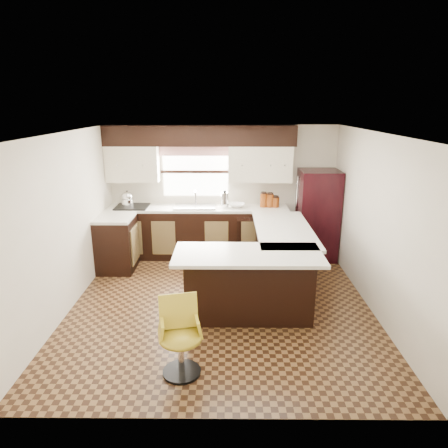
{
  "coord_description": "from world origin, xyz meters",
  "views": [
    {
      "loc": [
        0.09,
        -5.17,
        2.76
      ],
      "look_at": [
        0.04,
        0.45,
        1.06
      ],
      "focal_mm": 32.0,
      "sensor_mm": 36.0,
      "label": 1
    }
  ],
  "objects_px": {
    "peninsula_long": "(279,258)",
    "bar_chair": "(181,339)",
    "refrigerator": "(317,215)",
    "peninsula_return": "(248,286)"
  },
  "relations": [
    {
      "from": "peninsula_long",
      "to": "bar_chair",
      "type": "distance_m",
      "value": 2.53
    },
    {
      "from": "refrigerator",
      "to": "bar_chair",
      "type": "relative_size",
      "value": 1.95
    },
    {
      "from": "peninsula_return",
      "to": "refrigerator",
      "type": "distance_m",
      "value": 2.6
    },
    {
      "from": "peninsula_long",
      "to": "bar_chair",
      "type": "relative_size",
      "value": 2.33
    },
    {
      "from": "peninsula_long",
      "to": "refrigerator",
      "type": "height_order",
      "value": "refrigerator"
    },
    {
      "from": "peninsula_long",
      "to": "refrigerator",
      "type": "relative_size",
      "value": 1.19
    },
    {
      "from": "peninsula_return",
      "to": "bar_chair",
      "type": "relative_size",
      "value": 1.97
    },
    {
      "from": "peninsula_long",
      "to": "peninsula_return",
      "type": "bearing_deg",
      "value": -118.3
    },
    {
      "from": "peninsula_return",
      "to": "bar_chair",
      "type": "height_order",
      "value": "peninsula_return"
    },
    {
      "from": "peninsula_long",
      "to": "refrigerator",
      "type": "distance_m",
      "value": 1.51
    }
  ]
}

